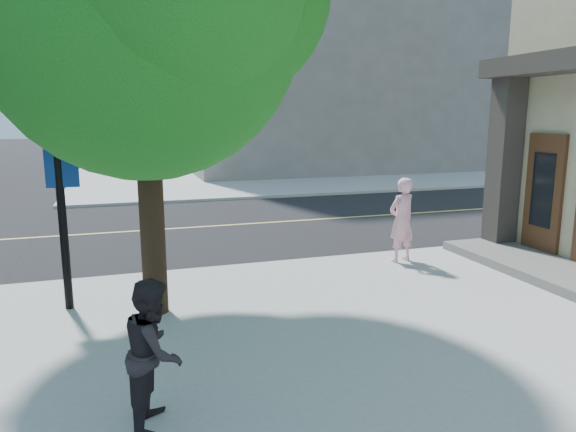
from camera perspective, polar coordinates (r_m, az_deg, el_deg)
name	(u,v)px	position (r m, az deg, el deg)	size (l,w,h in m)	color
ground	(57,286)	(11.00, -23.86, -6.98)	(140.00, 140.00, 0.00)	black
road_ew	(74,235)	(15.34, -22.21, -1.94)	(140.00, 9.00, 0.01)	black
sidewalk_ne	(316,164)	(34.35, 3.10, 5.65)	(29.00, 25.00, 0.12)	#A4A3A3
filler_ne	(322,53)	(35.07, 3.72, 17.30)	(18.00, 16.00, 14.00)	slate
man_on_phone	(402,220)	(11.35, 12.25, -0.43)	(0.66, 0.43, 1.80)	#F5A9B8
pedestrian	(154,352)	(5.57, -14.36, -14.13)	(0.74, 0.58, 1.52)	black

